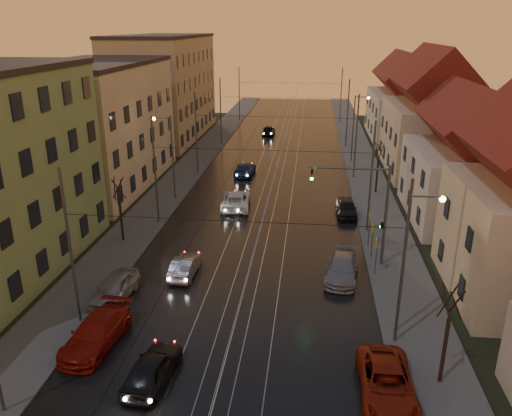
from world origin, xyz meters
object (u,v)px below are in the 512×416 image
(street_lamp_1, at_px, (411,251))
(street_lamp_3, at_px, (356,122))
(parked_left_3, at_px, (115,288))
(parked_right_2, at_px, (346,208))
(driving_car_3, at_px, (245,169))
(street_lamp_2, at_px, (169,149))
(parked_right_1, at_px, (342,268))
(traffic_light_mast, at_px, (371,203))
(driving_car_0, at_px, (152,368))
(parked_right_0, at_px, (387,383))
(driving_car_2, at_px, (236,200))
(parked_left_2, at_px, (96,333))
(driving_car_1, at_px, (185,266))
(driving_car_4, at_px, (269,130))

(street_lamp_1, bearing_deg, street_lamp_3, 90.00)
(parked_left_3, relative_size, parked_right_2, 1.06)
(street_lamp_3, relative_size, driving_car_3, 1.64)
(street_lamp_2, xyz_separation_m, parked_right_1, (15.30, -14.08, -4.18))
(traffic_light_mast, xyz_separation_m, parked_right_2, (-0.85, 9.56, -3.89))
(street_lamp_2, bearing_deg, parked_right_2, -8.54)
(driving_car_0, bearing_deg, street_lamp_3, -100.25)
(street_lamp_2, height_order, parked_right_2, street_lamp_2)
(parked_right_0, bearing_deg, street_lamp_2, 123.25)
(driving_car_3, xyz_separation_m, parked_right_1, (9.48, -23.06, -0.00))
(traffic_light_mast, relative_size, parked_right_1, 1.48)
(street_lamp_2, distance_m, driving_car_2, 7.77)
(traffic_light_mast, bearing_deg, parked_left_2, -143.57)
(street_lamp_3, height_order, parked_right_2, street_lamp_3)
(driving_car_0, height_order, parked_right_1, driving_car_0)
(driving_car_0, bearing_deg, parked_right_2, -107.92)
(driving_car_1, xyz_separation_m, parked_right_1, (10.34, 0.71, 0.05))
(parked_left_2, xyz_separation_m, parked_right_0, (14.40, -2.21, -0.03))
(parked_right_1, bearing_deg, parked_left_3, -155.31)
(driving_car_3, relative_size, parked_right_1, 1.01)
(street_lamp_3, xyz_separation_m, parked_right_2, (-1.96, -18.44, -4.18))
(street_lamp_1, xyz_separation_m, parked_left_2, (-15.91, -2.92, -4.14))
(parked_right_0, height_order, parked_right_2, parked_right_0)
(driving_car_0, distance_m, parked_left_3, 8.32)
(street_lamp_1, distance_m, street_lamp_2, 27.05)
(driving_car_1, xyz_separation_m, driving_car_3, (0.86, 23.77, 0.05))
(driving_car_1, bearing_deg, parked_right_2, -131.34)
(parked_right_2, bearing_deg, parked_left_2, -126.21)
(parked_left_3, height_order, parked_right_2, parked_left_3)
(parked_left_2, bearing_deg, parked_right_0, -2.97)
(parked_right_0, bearing_deg, driving_car_2, 113.21)
(traffic_light_mast, bearing_deg, street_lamp_1, -82.09)
(driving_car_3, relative_size, parked_left_3, 1.12)
(street_lamp_1, distance_m, traffic_light_mast, 8.08)
(driving_car_4, bearing_deg, street_lamp_1, 103.85)
(parked_left_3, bearing_deg, street_lamp_2, 99.12)
(parked_left_2, relative_size, parked_left_3, 1.18)
(traffic_light_mast, height_order, parked_right_2, traffic_light_mast)
(driving_car_2, height_order, parked_left_3, parked_left_3)
(parked_left_2, bearing_deg, street_lamp_3, 73.51)
(driving_car_0, relative_size, parked_right_1, 0.88)
(driving_car_3, bearing_deg, parked_right_0, 108.97)
(street_lamp_1, relative_size, parked_right_0, 1.55)
(driving_car_0, xyz_separation_m, parked_left_3, (-4.53, 6.98, 0.02))
(street_lamp_2, distance_m, driving_car_4, 31.49)
(driving_car_0, bearing_deg, driving_car_2, -84.70)
(driving_car_3, bearing_deg, parked_left_2, 84.98)
(street_lamp_2, relative_size, parked_right_1, 1.65)
(traffic_light_mast, relative_size, parked_left_2, 1.39)
(driving_car_3, bearing_deg, parked_right_1, 113.63)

